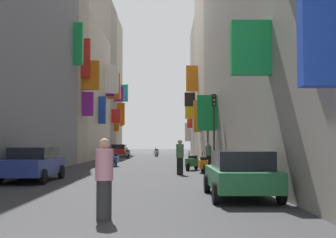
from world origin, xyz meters
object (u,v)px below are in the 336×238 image
at_px(scooter_blue, 114,160).
at_px(pedestrian_near_left, 179,157).
at_px(parked_car_green, 240,173).
at_px(pedestrian_near_right, 208,155).
at_px(parked_car_red, 118,150).
at_px(traffic_light_far_corner, 213,118).
at_px(scooter_silver, 127,154).
at_px(scooter_green, 191,162).
at_px(pedestrian_crossing, 103,179).
at_px(scooter_white, 156,152).
at_px(traffic_light_near_corner, 207,126).
at_px(scooter_orange, 202,164).
at_px(parked_car_blue, 32,163).

xyz_separation_m(scooter_blue, pedestrian_near_left, (4.17, -7.68, 0.42)).
distance_m(parked_car_green, pedestrian_near_right, 15.67).
height_order(parked_car_red, traffic_light_far_corner, traffic_light_far_corner).
bearing_deg(pedestrian_near_right, scooter_silver, 112.91).
relative_size(scooter_green, scooter_silver, 1.05).
relative_size(scooter_blue, traffic_light_far_corner, 0.43).
distance_m(parked_car_green, scooter_silver, 31.99).
xyz_separation_m(parked_car_red, pedestrian_crossing, (4.26, -41.47, 0.12)).
bearing_deg(pedestrian_near_left, parked_car_red, 102.25).
height_order(scooter_blue, pedestrian_near_left, pedestrian_near_left).
distance_m(scooter_white, traffic_light_near_corner, 19.31).
distance_m(scooter_blue, pedestrian_near_right, 6.32).
xyz_separation_m(scooter_blue, scooter_orange, (5.44, -6.30, -0.00)).
height_order(scooter_silver, pedestrian_near_left, pedestrian_near_left).
relative_size(scooter_silver, pedestrian_crossing, 1.02).
distance_m(parked_car_green, scooter_orange, 10.62).
distance_m(pedestrian_crossing, pedestrian_near_right, 19.72).
bearing_deg(pedestrian_crossing, parked_car_red, 95.87).
height_order(parked_car_blue, scooter_silver, parked_car_blue).
distance_m(parked_car_blue, scooter_green, 10.08).
relative_size(scooter_silver, traffic_light_far_corner, 0.38).
bearing_deg(scooter_white, scooter_orange, -83.22).
bearing_deg(parked_car_green, scooter_silver, 101.10).
bearing_deg(scooter_orange, pedestrian_near_left, -132.41).
bearing_deg(parked_car_green, scooter_orange, 91.41).
bearing_deg(parked_car_blue, scooter_orange, 33.39).
bearing_deg(scooter_green, pedestrian_near_right, 66.76).
relative_size(parked_car_green, scooter_green, 2.24).
bearing_deg(pedestrian_crossing, scooter_white, 89.96).
bearing_deg(parked_car_red, scooter_white, -6.10).
height_order(pedestrian_near_left, traffic_light_near_corner, traffic_light_near_corner).
relative_size(scooter_silver, traffic_light_near_corner, 0.43).
relative_size(parked_car_green, traffic_light_near_corner, 1.01).
distance_m(pedestrian_near_right, traffic_light_near_corner, 3.60).
height_order(parked_car_red, pedestrian_crossing, pedestrian_crossing).
height_order(pedestrian_near_right, traffic_light_far_corner, traffic_light_far_corner).
height_order(scooter_blue, traffic_light_far_corner, traffic_light_far_corner).
relative_size(scooter_green, pedestrian_crossing, 1.07).
height_order(scooter_white, pedestrian_crossing, pedestrian_crossing).
bearing_deg(pedestrian_crossing, pedestrian_near_right, 78.42).
relative_size(parked_car_red, traffic_light_near_corner, 0.99).
height_order(scooter_orange, pedestrian_crossing, pedestrian_crossing).
bearing_deg(pedestrian_near_right, traffic_light_far_corner, -80.57).
bearing_deg(parked_car_blue, parked_car_red, 89.89).
height_order(scooter_green, pedestrian_crossing, pedestrian_crossing).
relative_size(traffic_light_near_corner, traffic_light_far_corner, 0.89).
height_order(scooter_green, scooter_orange, same).
relative_size(parked_car_green, scooter_white, 2.17).
bearing_deg(scooter_white, scooter_green, -83.67).
bearing_deg(traffic_light_near_corner, parked_car_blue, -123.24).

